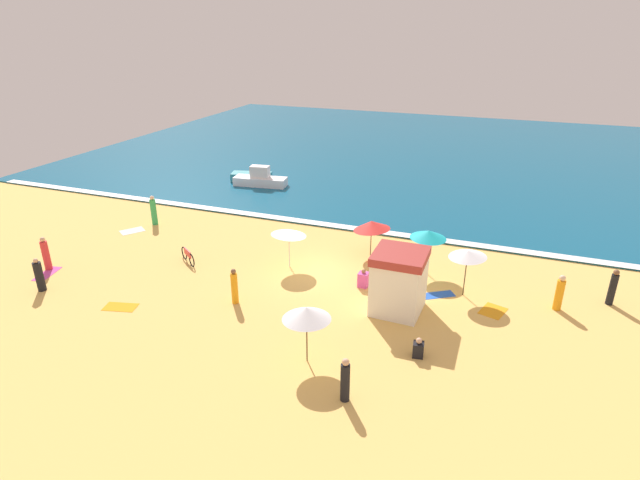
{
  "coord_description": "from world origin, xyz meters",
  "views": [
    {
      "loc": [
        8.81,
        -21.98,
        11.88
      ],
      "look_at": [
        -0.38,
        2.27,
        0.8
      ],
      "focal_mm": 28.85,
      "sensor_mm": 36.0,
      "label": 1
    }
  ],
  "objects_px": {
    "beachgoer_4": "(559,293)",
    "beachgoer_5": "(613,288)",
    "lifeguard_cabana": "(399,281)",
    "parked_bicycle": "(188,256)",
    "beachgoer_3": "(418,349)",
    "beachgoer_6": "(345,381)",
    "small_boat_0": "(251,177)",
    "beach_umbrella_3": "(372,225)",
    "beachgoer_2": "(363,279)",
    "beachgoer_1": "(154,211)",
    "small_boat_1": "(260,179)",
    "beachgoer_8": "(46,254)",
    "beach_umbrella_1": "(468,254)",
    "beach_umbrella_0": "(428,234)",
    "beach_umbrella_2": "(307,313)",
    "beachgoer_7": "(234,287)",
    "beachgoer_0": "(39,276)",
    "beach_umbrella_4": "(289,232)"
  },
  "relations": [
    {
      "from": "beach_umbrella_1",
      "to": "small_boat_1",
      "type": "distance_m",
      "value": 20.63
    },
    {
      "from": "beachgoer_1",
      "to": "beachgoer_2",
      "type": "bearing_deg",
      "value": -12.7
    },
    {
      "from": "beach_umbrella_1",
      "to": "beach_umbrella_3",
      "type": "bearing_deg",
      "value": 152.24
    },
    {
      "from": "lifeguard_cabana",
      "to": "beach_umbrella_0",
      "type": "bearing_deg",
      "value": 83.07
    },
    {
      "from": "beach_umbrella_2",
      "to": "small_boat_1",
      "type": "height_order",
      "value": "beach_umbrella_2"
    },
    {
      "from": "beach_umbrella_0",
      "to": "beach_umbrella_3",
      "type": "relative_size",
      "value": 1.07
    },
    {
      "from": "beachgoer_4",
      "to": "beachgoer_2",
      "type": "bearing_deg",
      "value": -173.47
    },
    {
      "from": "beachgoer_7",
      "to": "small_boat_1",
      "type": "height_order",
      "value": "beachgoer_7"
    },
    {
      "from": "beachgoer_3",
      "to": "beachgoer_5",
      "type": "distance_m",
      "value": 10.22
    },
    {
      "from": "beachgoer_7",
      "to": "parked_bicycle",
      "type": "bearing_deg",
      "value": 147.25
    },
    {
      "from": "beach_umbrella_0",
      "to": "small_boat_0",
      "type": "distance_m",
      "value": 19.49
    },
    {
      "from": "lifeguard_cabana",
      "to": "beachgoer_2",
      "type": "relative_size",
      "value": 3.06
    },
    {
      "from": "beachgoer_6",
      "to": "small_boat_0",
      "type": "height_order",
      "value": "beachgoer_6"
    },
    {
      "from": "beach_umbrella_3",
      "to": "small_boat_1",
      "type": "distance_m",
      "value": 14.72
    },
    {
      "from": "beach_umbrella_3",
      "to": "beachgoer_3",
      "type": "relative_size",
      "value": 2.77
    },
    {
      "from": "lifeguard_cabana",
      "to": "beach_umbrella_3",
      "type": "relative_size",
      "value": 1.25
    },
    {
      "from": "beachgoer_3",
      "to": "beachgoer_0",
      "type": "bearing_deg",
      "value": -176.41
    },
    {
      "from": "beach_umbrella_3",
      "to": "beach_umbrella_1",
      "type": "bearing_deg",
      "value": -27.76
    },
    {
      "from": "beachgoer_6",
      "to": "beachgoer_7",
      "type": "xyz_separation_m",
      "value": [
        -6.73,
        4.46,
        0.02
      ]
    },
    {
      "from": "beach_umbrella_3",
      "to": "small_boat_1",
      "type": "xyz_separation_m",
      "value": [
        -11.41,
        9.23,
        -1.16
      ]
    },
    {
      "from": "beachgoer_0",
      "to": "beachgoer_7",
      "type": "xyz_separation_m",
      "value": [
        9.25,
        2.23,
        0.05
      ]
    },
    {
      "from": "beach_umbrella_4",
      "to": "beachgoer_1",
      "type": "distance_m",
      "value": 10.82
    },
    {
      "from": "beach_umbrella_0",
      "to": "beach_umbrella_2",
      "type": "bearing_deg",
      "value": -107.52
    },
    {
      "from": "beachgoer_6",
      "to": "small_boat_0",
      "type": "relative_size",
      "value": 0.5
    },
    {
      "from": "lifeguard_cabana",
      "to": "beachgoer_7",
      "type": "distance_m",
      "value": 7.36
    },
    {
      "from": "beach_umbrella_4",
      "to": "beachgoer_2",
      "type": "relative_size",
      "value": 2.77
    },
    {
      "from": "beach_umbrella_4",
      "to": "parked_bicycle",
      "type": "distance_m",
      "value": 5.69
    },
    {
      "from": "lifeguard_cabana",
      "to": "parked_bicycle",
      "type": "height_order",
      "value": "lifeguard_cabana"
    },
    {
      "from": "beach_umbrella_4",
      "to": "parked_bicycle",
      "type": "height_order",
      "value": "beach_umbrella_4"
    },
    {
      "from": "beachgoer_2",
      "to": "beach_umbrella_3",
      "type": "bearing_deg",
      "value": 100.16
    },
    {
      "from": "parked_bicycle",
      "to": "beachgoer_8",
      "type": "xyz_separation_m",
      "value": [
        -6.3,
        -3.28,
        0.47
      ]
    },
    {
      "from": "lifeguard_cabana",
      "to": "beachgoer_8",
      "type": "bearing_deg",
      "value": -172.38
    },
    {
      "from": "beachgoer_1",
      "to": "small_boat_1",
      "type": "xyz_separation_m",
      "value": [
        2.62,
        9.57,
        -0.29
      ]
    },
    {
      "from": "beach_umbrella_2",
      "to": "beachgoer_3",
      "type": "distance_m",
      "value": 4.61
    },
    {
      "from": "beachgoer_4",
      "to": "beachgoer_5",
      "type": "distance_m",
      "value": 2.63
    },
    {
      "from": "beachgoer_0",
      "to": "beachgoer_2",
      "type": "height_order",
      "value": "beachgoer_0"
    },
    {
      "from": "beach_umbrella_4",
      "to": "small_boat_0",
      "type": "bearing_deg",
      "value": 124.87
    },
    {
      "from": "lifeguard_cabana",
      "to": "beachgoer_2",
      "type": "distance_m",
      "value": 2.79
    },
    {
      "from": "beach_umbrella_3",
      "to": "small_boat_0",
      "type": "bearing_deg",
      "value": 141.32
    },
    {
      "from": "beachgoer_0",
      "to": "beachgoer_3",
      "type": "bearing_deg",
      "value": 3.59
    },
    {
      "from": "beachgoer_8",
      "to": "beachgoer_4",
      "type": "bearing_deg",
      "value": 11.48
    },
    {
      "from": "beachgoer_7",
      "to": "small_boat_0",
      "type": "xyz_separation_m",
      "value": [
        -8.3,
        17.38,
        -0.4
      ]
    },
    {
      "from": "beachgoer_2",
      "to": "beachgoer_4",
      "type": "height_order",
      "value": "beachgoer_4"
    },
    {
      "from": "beachgoer_4",
      "to": "beachgoer_8",
      "type": "relative_size",
      "value": 0.94
    },
    {
      "from": "beach_umbrella_1",
      "to": "beachgoer_4",
      "type": "relative_size",
      "value": 1.38
    },
    {
      "from": "beachgoer_4",
      "to": "small_boat_0",
      "type": "relative_size",
      "value": 0.51
    },
    {
      "from": "beach_umbrella_3",
      "to": "beachgoer_4",
      "type": "xyz_separation_m",
      "value": [
        9.35,
        -2.65,
        -0.96
      ]
    },
    {
      "from": "lifeguard_cabana",
      "to": "beach_umbrella_2",
      "type": "distance_m",
      "value": 5.45
    },
    {
      "from": "beach_umbrella_2",
      "to": "beachgoer_3",
      "type": "bearing_deg",
      "value": 24.56
    },
    {
      "from": "beachgoer_3",
      "to": "beachgoer_1",
      "type": "bearing_deg",
      "value": 156.32
    }
  ]
}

